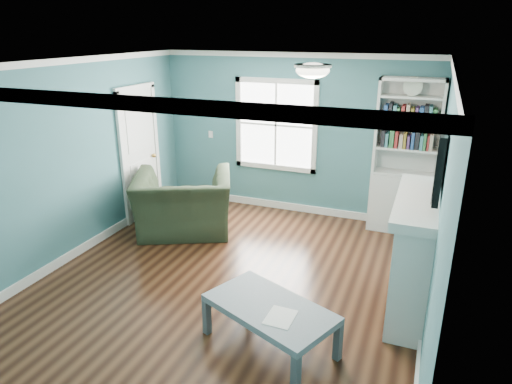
% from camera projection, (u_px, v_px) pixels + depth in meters
% --- Properties ---
extents(floor, '(5.00, 5.00, 0.00)m').
position_uv_depth(floor, '(232.00, 279.00, 5.66)').
color(floor, black).
rests_on(floor, ground).
extents(room_walls, '(5.00, 5.00, 5.00)m').
position_uv_depth(room_walls, '(229.00, 156.00, 5.13)').
color(room_walls, '#396D71').
rests_on(room_walls, ground).
extents(trim, '(4.50, 5.00, 2.60)m').
position_uv_depth(trim, '(230.00, 185.00, 5.25)').
color(trim, white).
rests_on(trim, ground).
extents(window, '(1.40, 0.06, 1.50)m').
position_uv_depth(window, '(276.00, 125.00, 7.45)').
color(window, white).
rests_on(window, room_walls).
extents(bookshelf, '(0.90, 0.35, 2.31)m').
position_uv_depth(bookshelf, '(403.00, 173.00, 6.76)').
color(bookshelf, silver).
rests_on(bookshelf, ground).
extents(fireplace, '(0.44, 1.58, 1.30)m').
position_uv_depth(fireplace, '(414.00, 255.00, 4.91)').
color(fireplace, black).
rests_on(fireplace, ground).
extents(tv, '(0.06, 1.10, 0.65)m').
position_uv_depth(tv, '(440.00, 159.00, 4.50)').
color(tv, black).
rests_on(tv, fireplace).
extents(door, '(0.12, 0.98, 2.17)m').
position_uv_depth(door, '(140.00, 152.00, 7.29)').
color(door, silver).
rests_on(door, ground).
extents(ceiling_fixture, '(0.38, 0.38, 0.15)m').
position_uv_depth(ceiling_fixture, '(313.00, 69.00, 4.58)').
color(ceiling_fixture, white).
rests_on(ceiling_fixture, room_walls).
extents(light_switch, '(0.08, 0.01, 0.12)m').
position_uv_depth(light_switch, '(211.00, 134.00, 7.95)').
color(light_switch, white).
rests_on(light_switch, room_walls).
extents(recliner, '(1.65, 1.42, 1.22)m').
position_uv_depth(recliner, '(183.00, 194.00, 6.81)').
color(recliner, black).
rests_on(recliner, ground).
extents(coffee_table, '(1.40, 1.11, 0.45)m').
position_uv_depth(coffee_table, '(270.00, 311.00, 4.35)').
color(coffee_table, '#454C52').
rests_on(coffee_table, ground).
extents(paper_sheet, '(0.25, 0.32, 0.00)m').
position_uv_depth(paper_sheet, '(280.00, 317.00, 4.16)').
color(paper_sheet, white).
rests_on(paper_sheet, coffee_table).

